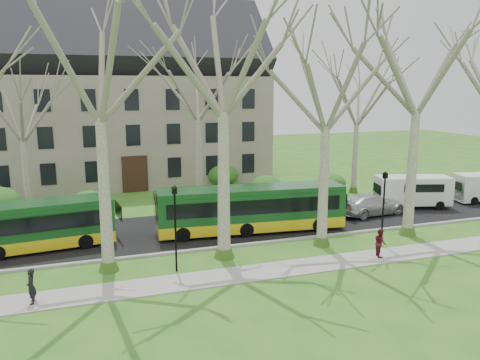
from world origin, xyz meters
name	(u,v)px	position (x,y,z in m)	size (l,w,h in m)	color
ground	(279,252)	(0.00, 0.00, 0.00)	(120.00, 120.00, 0.00)	#306B1E
sidewalk	(298,267)	(0.00, -2.50, 0.03)	(70.00, 2.00, 0.06)	gray
road	(247,224)	(0.00, 5.50, 0.03)	(80.00, 8.00, 0.06)	black
curb	(269,242)	(0.00, 1.50, 0.07)	(80.00, 0.25, 0.14)	#A5A39E
building	(125,97)	(-6.00, 24.00, 8.07)	(26.50, 12.20, 16.00)	gray
tree_row_verge	(279,126)	(0.00, 0.30, 7.00)	(49.00, 7.00, 14.00)	gray
tree_row_far	(206,129)	(-1.33, 11.00, 6.00)	(33.00, 7.00, 12.00)	gray
lamp_row	(287,212)	(0.00, -1.00, 2.57)	(36.22, 0.22, 4.30)	black
hedges	(157,189)	(-4.67, 14.00, 1.00)	(30.60, 8.60, 2.00)	#18551B
bus_lead	(8,228)	(-14.29, 4.39, 1.46)	(11.20, 2.33, 2.80)	#13451C
bus_follow	(251,208)	(-0.24, 3.96, 1.53)	(11.78, 2.46, 2.95)	#13451C
sedan	(372,204)	(9.26, 4.88, 0.81)	(2.10, 5.17, 1.50)	silver
van_a	(413,192)	(13.42, 5.71, 1.25)	(5.43, 1.98, 2.37)	white
pedestrian_a	(31,286)	(-12.50, -2.69, 0.82)	(0.56, 0.37, 1.53)	black
pedestrian_b	(380,243)	(4.84, -2.52, 0.82)	(0.74, 0.57, 1.52)	#54131F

